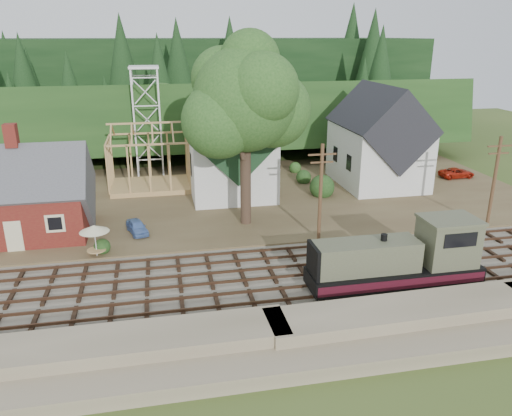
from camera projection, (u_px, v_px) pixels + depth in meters
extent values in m
plane|color=#384C1E|center=(243.00, 281.00, 33.63)|extent=(140.00, 140.00, 0.00)
cube|color=#7F7259|center=(272.00, 356.00, 25.77)|extent=(64.00, 5.00, 1.60)
cube|color=#726B5B|center=(243.00, 280.00, 33.60)|extent=(64.00, 11.00, 0.16)
cube|color=brown|center=(212.00, 197.00, 50.23)|extent=(64.00, 26.00, 0.30)
cube|color=#1E3F19|center=(193.00, 148.00, 72.49)|extent=(70.00, 28.96, 12.74)
cube|color=black|center=(186.00, 129.00, 87.29)|extent=(80.00, 20.00, 12.00)
cube|color=maroon|center=(24.00, 212.00, 40.10)|extent=(10.00, 7.00, 3.80)
cube|color=#4C4C51|center=(20.00, 189.00, 39.47)|extent=(10.80, 7.41, 7.41)
cube|color=maroon|center=(11.00, 136.00, 38.05)|extent=(0.90, 0.90, 1.80)
cube|color=beige|center=(14.00, 236.00, 37.08)|extent=(1.20, 0.06, 2.40)
cube|color=silver|center=(228.00, 159.00, 51.35)|extent=(8.00, 12.00, 6.40)
cube|color=#17341D|center=(228.00, 129.00, 50.29)|extent=(8.40, 12.96, 8.40)
cube|color=silver|center=(237.00, 118.00, 44.08)|extent=(2.40, 2.40, 4.00)
cone|color=#17341D|center=(237.00, 80.00, 42.98)|extent=(5.37, 5.37, 2.60)
cube|color=silver|center=(377.00, 155.00, 53.40)|extent=(8.00, 10.00, 6.40)
cube|color=black|center=(380.00, 125.00, 52.34)|extent=(8.40, 10.80, 8.40)
cube|color=tan|center=(151.00, 186.00, 52.68)|extent=(8.00, 6.00, 0.50)
cube|color=tan|center=(147.00, 123.00, 50.48)|extent=(8.00, 0.18, 0.18)
cube|color=silver|center=(135.00, 125.00, 54.78)|extent=(0.18, 0.18, 12.00)
cube|color=silver|center=(160.00, 124.00, 55.30)|extent=(0.18, 0.18, 12.00)
cube|color=silver|center=(135.00, 120.00, 57.37)|extent=(0.18, 0.18, 12.00)
cube|color=silver|center=(160.00, 120.00, 57.89)|extent=(0.18, 0.18, 12.00)
cube|color=silver|center=(144.00, 67.00, 54.35)|extent=(3.20, 3.20, 0.25)
cylinder|color=#38281E|center=(246.00, 178.00, 41.83)|extent=(0.90, 0.90, 8.00)
sphere|color=#214A1B|center=(245.00, 99.00, 39.68)|extent=(8.40, 8.40, 8.40)
sphere|color=#214A1B|center=(273.00, 109.00, 41.40)|extent=(6.40, 6.40, 6.40)
sphere|color=#214A1B|center=(219.00, 121.00, 39.03)|extent=(6.00, 6.00, 6.00)
cylinder|color=#4C331E|center=(320.00, 195.00, 38.42)|extent=(0.28, 0.28, 8.00)
cube|color=#4C331E|center=(322.00, 154.00, 37.36)|extent=(2.20, 0.12, 0.12)
cube|color=#4C331E|center=(322.00, 162.00, 37.56)|extent=(1.80, 0.12, 0.12)
cylinder|color=#4C331E|center=(494.00, 184.00, 41.21)|extent=(0.28, 0.28, 8.00)
cube|color=#4C331E|center=(500.00, 146.00, 40.15)|extent=(2.20, 0.12, 0.12)
cube|color=#4C331E|center=(499.00, 153.00, 40.35)|extent=(1.80, 0.12, 0.12)
cube|color=black|center=(393.00, 284.00, 32.50)|extent=(11.19, 2.33, 0.33)
cube|color=black|center=(394.00, 274.00, 32.26)|extent=(11.19, 2.70, 1.03)
cube|color=#4D4E39|center=(366.00, 256.00, 31.39)|extent=(6.71, 2.14, 1.96)
cube|color=#4D4E39|center=(448.00, 242.00, 32.26)|extent=(3.36, 2.61, 2.98)
cube|color=#4D4E39|center=(451.00, 220.00, 31.75)|extent=(3.54, 2.80, 0.19)
cube|color=black|center=(461.00, 240.00, 30.82)|extent=(2.24, 0.06, 0.93)
cube|color=#3E0D18|center=(404.00, 284.00, 31.00)|extent=(11.19, 0.04, 0.65)
cube|color=#3E0D18|center=(385.00, 265.00, 33.53)|extent=(11.19, 0.04, 0.65)
cylinder|color=black|center=(384.00, 239.00, 31.24)|extent=(0.41, 0.41, 0.65)
imported|color=#5A7FC1|center=(137.00, 227.00, 40.70)|extent=(2.12, 3.39, 1.08)
imported|color=#8DB87F|center=(8.00, 222.00, 41.86)|extent=(3.48, 2.05, 1.08)
imported|color=#A81D0D|center=(457.00, 173.00, 56.46)|extent=(4.04, 1.98, 1.10)
cylinder|color=silver|center=(96.00, 242.00, 36.41)|extent=(0.10, 0.10, 2.14)
cylinder|color=tan|center=(97.00, 250.00, 36.62)|extent=(1.36, 1.36, 0.08)
cone|color=beige|center=(94.00, 228.00, 36.06)|extent=(2.14, 2.14, 0.49)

